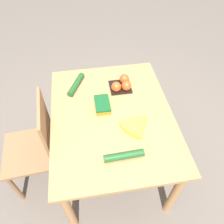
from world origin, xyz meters
TOP-DOWN VIEW (x-y plane):
  - ground_plane at (0.00, 0.00)m, footprint 12.00×12.00m
  - dining_table at (0.00, 0.00)m, footprint 1.14×0.90m
  - chair at (-0.03, 0.61)m, footprint 0.45×0.43m
  - banana_bunch at (-0.13, -0.16)m, footprint 0.20×0.21m
  - tomato_pack at (0.27, -0.13)m, footprint 0.17×0.17m
  - carrot_bag at (0.09, 0.06)m, footprint 0.17×0.11m
  - cucumber_near at (-0.36, -0.02)m, footprint 0.06×0.26m
  - cucumber_far at (0.35, 0.24)m, footprint 0.25×0.16m

SIDE VIEW (x-z plane):
  - ground_plane at x=0.00m, z-range 0.00..0.00m
  - chair at x=-0.03m, z-range 0.02..0.94m
  - dining_table at x=0.00m, z-range 0.26..0.99m
  - banana_bunch at x=-0.13m, z-range 0.73..0.76m
  - cucumber_near at x=-0.36m, z-range 0.73..0.78m
  - cucumber_far at x=0.35m, z-range 0.73..0.78m
  - carrot_bag at x=0.09m, z-range 0.73..0.78m
  - tomato_pack at x=0.27m, z-range 0.72..0.81m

